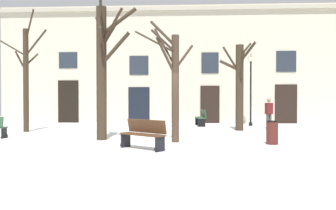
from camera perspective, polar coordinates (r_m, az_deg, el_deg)
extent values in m
plane|color=white|center=(14.29, -0.49, -5.42)|extent=(37.05, 37.05, 0.00)
cube|color=beige|center=(24.70, 1.16, 6.14)|extent=(23.16, 0.40, 7.60)
cube|color=#B1A993|center=(25.02, 1.14, 14.32)|extent=(23.16, 0.30, 0.24)
cube|color=black|center=(25.64, -14.79, 0.52)|extent=(1.36, 0.08, 2.77)
cube|color=#262D38|center=(25.76, -14.82, 6.55)|extent=(1.22, 0.06, 1.05)
cube|color=black|center=(24.59, -4.40, 0.00)|extent=(1.38, 0.08, 2.32)
cube|color=#262D38|center=(24.68, -4.41, 5.99)|extent=(1.24, 0.06, 1.23)
cube|color=black|center=(24.40, 6.33, 0.08)|extent=(1.22, 0.08, 2.40)
cube|color=#262D38|center=(24.50, 6.35, 6.33)|extent=(1.10, 0.06, 1.33)
cube|color=black|center=(25.11, 17.35, 0.16)|extent=(1.38, 0.08, 2.48)
cube|color=#262D38|center=(25.21, 17.38, 6.30)|extent=(1.24, 0.06, 1.32)
cylinder|color=#423326|center=(13.79, 1.11, 2.47)|extent=(0.27, 0.27, 3.91)
cylinder|color=#423326|center=(14.29, -0.75, 10.70)|extent=(1.05, 0.68, 1.08)
cylinder|color=#423326|center=(13.58, -0.64, 9.56)|extent=(0.88, 0.86, 0.75)
cylinder|color=#423326|center=(14.16, -0.46, 8.62)|extent=(0.89, 0.56, 1.52)
cylinder|color=#423326|center=(13.64, -0.27, 7.28)|extent=(0.76, 0.63, 1.38)
cylinder|color=#423326|center=(13.97, 2.41, 7.21)|extent=(0.72, 0.32, 0.94)
cylinder|color=#423326|center=(14.22, -1.98, 9.49)|extent=(1.58, 0.52, 0.92)
cylinder|color=#382B1E|center=(14.80, -9.99, 4.71)|extent=(0.39, 0.39, 5.12)
cylinder|color=#382B1E|center=(14.97, -7.47, 12.35)|extent=(1.41, 0.26, 1.11)
cylinder|color=#382B1E|center=(14.49, -10.12, 10.01)|extent=(0.29, 0.99, 0.68)
cylinder|color=#382B1E|center=(14.84, -8.97, 10.20)|extent=(0.69, 0.24, 0.95)
cylinder|color=#382B1E|center=(14.50, -10.11, 14.40)|extent=(0.37, 1.36, 0.82)
cylinder|color=#382B1E|center=(15.68, -10.39, 11.98)|extent=(0.61, 1.27, 0.80)
cylinder|color=#382B1E|center=(14.68, -7.98, 8.41)|extent=(1.22, 0.35, 1.27)
cylinder|color=#382B1E|center=(14.60, -8.52, 11.52)|extent=(1.04, 0.76, 1.33)
cylinder|color=#382B1E|center=(19.26, -20.63, 3.49)|extent=(0.26, 0.26, 4.90)
cylinder|color=#382B1E|center=(19.12, -20.15, 11.15)|extent=(0.76, 0.74, 1.41)
cylinder|color=#382B1E|center=(18.79, -19.33, 8.79)|extent=(1.39, 0.91, 1.14)
cylinder|color=#382B1E|center=(19.73, -19.83, 6.45)|extent=(0.29, 1.01, 0.72)
cylinder|color=#382B1E|center=(19.79, -22.30, 7.92)|extent=(1.39, 0.33, 0.81)
cylinder|color=#382B1E|center=(19.65, -21.32, 6.16)|extent=(0.79, 0.51, 1.05)
cylinder|color=#382B1E|center=(19.08, 10.73, 2.57)|extent=(0.39, 0.39, 4.25)
cylinder|color=#382B1E|center=(19.52, 11.56, 8.10)|extent=(0.73, 0.64, 0.80)
cylinder|color=#382B1E|center=(18.65, 11.06, 5.73)|extent=(0.19, 1.09, 1.49)
cylinder|color=#382B1E|center=(19.22, 9.30, 5.87)|extent=(1.04, 0.43, 0.62)
cylinder|color=#382B1E|center=(18.78, 11.85, 7.71)|extent=(0.75, 1.07, 0.97)
cylinder|color=#382B1E|center=(19.37, 9.53, 6.68)|extent=(0.89, 0.65, 1.43)
cylinder|color=black|center=(22.42, 12.36, 1.68)|extent=(0.10, 0.10, 3.73)
cylinder|color=black|center=(22.47, 12.34, -2.83)|extent=(0.22, 0.22, 0.20)
cube|color=beige|center=(22.53, 12.38, 6.89)|extent=(0.24, 0.24, 0.36)
cone|color=black|center=(22.55, 12.38, 7.34)|extent=(0.30, 0.30, 0.14)
cylinder|color=#4C1E19|center=(13.68, 15.43, -4.09)|extent=(0.41, 0.41, 0.79)
torus|color=black|center=(13.65, 15.44, -2.39)|extent=(0.44, 0.44, 0.04)
cube|color=#51331E|center=(11.94, -3.94, -4.46)|extent=(1.56, 1.37, 0.05)
cube|color=#51331E|center=(12.05, -3.29, -3.21)|extent=(1.37, 1.13, 0.43)
cube|color=black|center=(12.52, -6.41, -5.28)|extent=(0.28, 0.33, 0.47)
torus|color=black|center=(12.43, -6.96, -6.03)|extent=(0.15, 0.13, 0.17)
cube|color=black|center=(11.42, -1.23, -5.88)|extent=(0.28, 0.33, 0.47)
torus|color=black|center=(11.33, -1.79, -6.72)|extent=(0.15, 0.13, 0.17)
cube|color=#2D4C33|center=(22.10, 4.86, -1.91)|extent=(0.60, 1.83, 0.05)
cube|color=#2D4C33|center=(22.11, 5.39, -1.25)|extent=(0.26, 1.80, 0.43)
cube|color=black|center=(22.94, 4.64, -2.39)|extent=(0.41, 0.09, 0.47)
torus|color=black|center=(22.93, 4.20, -2.78)|extent=(0.04, 0.17, 0.17)
cube|color=black|center=(21.28, 5.10, -2.66)|extent=(0.41, 0.09, 0.47)
torus|color=black|center=(21.27, 4.63, -3.08)|extent=(0.04, 0.17, 0.17)
cube|color=black|center=(16.58, -23.47, -3.87)|extent=(0.07, 0.40, 0.43)
torus|color=black|center=(16.74, -23.22, -4.28)|extent=(0.17, 0.04, 0.17)
cylinder|color=#403D3A|center=(20.42, 14.77, -2.42)|extent=(0.14, 0.14, 0.77)
cylinder|color=#403D3A|center=(20.54, 15.15, -2.40)|extent=(0.14, 0.14, 0.77)
cube|color=#591919|center=(20.45, 14.97, -0.50)|extent=(0.44, 0.38, 0.59)
sphere|color=#9E755B|center=(20.44, 14.97, 0.71)|extent=(0.21, 0.21, 0.21)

